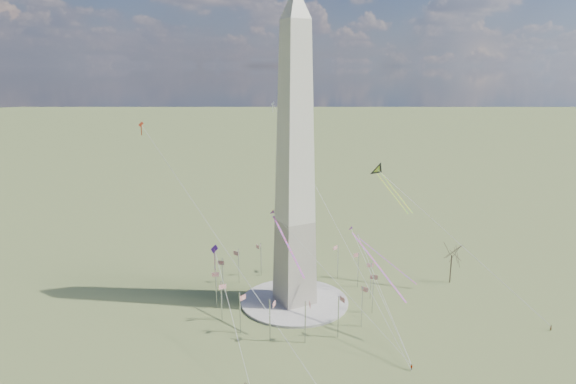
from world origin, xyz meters
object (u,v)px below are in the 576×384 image
washington_monument (295,162)px  kite_delta_black (380,173)px  person_east (551,328)px  tree_near (452,253)px

washington_monument → kite_delta_black: bearing=3.6°
washington_monument → person_east: bearing=-42.3°
washington_monument → tree_near: bearing=-12.4°
washington_monument → person_east: (58.48, -53.30, -47.01)m
kite_delta_black → person_east: bearing=106.9°
person_east → tree_near: bearing=-97.2°
washington_monument → kite_delta_black: size_ratio=5.40×
washington_monument → tree_near: size_ratio=6.21×
washington_monument → tree_near: 69.92m
tree_near → person_east: tree_near is taller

